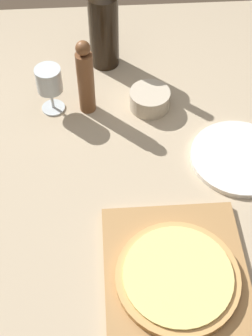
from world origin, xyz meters
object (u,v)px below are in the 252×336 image
object	(u,v)px
pizza	(178,277)
pepper_mill	(86,79)
wine_bottle	(104,25)
wine_glass	(49,82)
small_bowl	(150,99)

from	to	relation	value
pizza	pepper_mill	size ratio (longest dim) A/B	1.15
wine_bottle	pepper_mill	distance (m)	0.21
pepper_mill	wine_glass	size ratio (longest dim) A/B	1.61
pizza	small_bowl	bearing A→B (deg)	90.62
wine_bottle	wine_glass	xyz separation A→B (m)	(-0.15, -0.19, -0.04)
wine_bottle	small_bowl	bearing A→B (deg)	-60.11
pizza	pepper_mill	distance (m)	0.58
pizza	wine_glass	world-z (taller)	wine_glass
wine_glass	small_bowl	xyz separation A→B (m)	(0.27, -0.01, -0.07)
pepper_mill	wine_glass	distance (m)	0.10
pizza	pepper_mill	world-z (taller)	pepper_mill
pepper_mill	small_bowl	size ratio (longest dim) A/B	1.99
pizza	wine_glass	bearing A→B (deg)	116.82
small_bowl	wine_bottle	bearing A→B (deg)	119.89
wine_bottle	small_bowl	xyz separation A→B (m)	(0.12, -0.20, -0.11)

